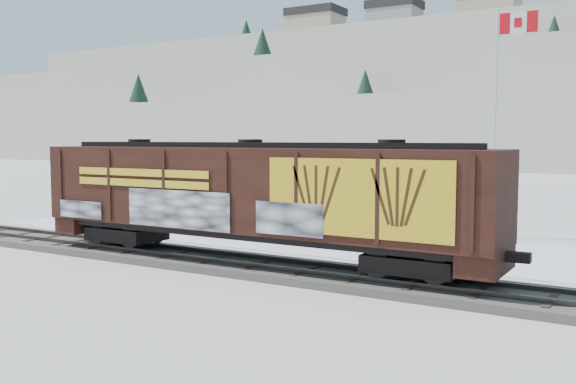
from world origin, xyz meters
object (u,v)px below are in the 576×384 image
Objects in this scene: car_white at (291,219)px; car_dark at (391,226)px; flagpole at (496,155)px; car_silver at (249,219)px; hopper_railcar at (250,194)px.

car_dark is (5.48, -0.10, 0.06)m from car_white.
car_dark reaches higher than car_white.
car_silver is at bearing -155.16° from flagpole.
flagpole is at bearing -79.49° from car_white.
hopper_railcar is 4.53× the size of car_silver.
car_dark is (2.23, 8.28, -2.03)m from hopper_railcar.
flagpole reaches higher than car_silver.
flagpole reaches higher than car_dark.
hopper_railcar reaches higher than car_silver.
hopper_railcar is 4.19× the size of car_white.
car_white is at bearing 82.46° from car_dark.
car_white reaches higher than car_silver.
car_white is (1.98, 0.93, 0.03)m from car_silver.
car_silver is at bearing 89.81° from car_dark.
car_dark reaches higher than car_silver.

